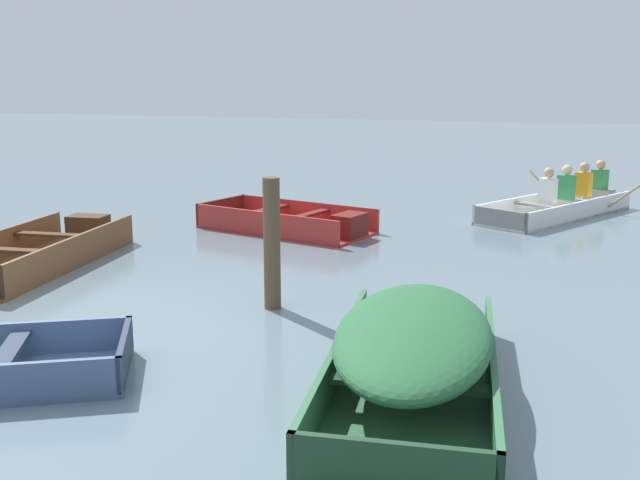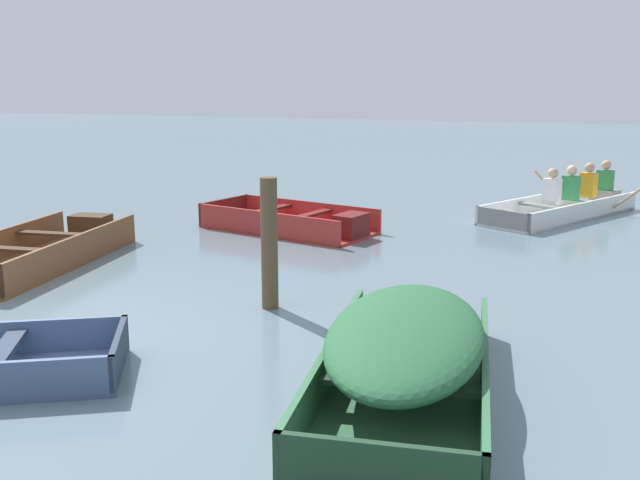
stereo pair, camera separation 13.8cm
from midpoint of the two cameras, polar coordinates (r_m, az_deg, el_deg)
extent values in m
plane|color=slate|center=(7.05, -22.81, -7.88)|extent=(80.00, 80.00, 0.00)
cube|color=#273246|center=(6.12, -15.12, -8.75)|extent=(0.55, 0.89, 0.33)
cube|color=#273246|center=(6.25, -23.38, -8.10)|extent=(0.59, 0.86, 0.04)
cube|color=brown|center=(10.04, -21.31, -1.73)|extent=(1.68, 3.27, 0.04)
cube|color=brown|center=(9.69, -18.49, -0.87)|extent=(0.52, 3.09, 0.42)
cube|color=#3F2716|center=(11.14, -17.51, 0.99)|extent=(0.60, 0.44, 0.37)
cube|color=#3F2716|center=(10.36, -20.02, 0.45)|extent=(1.14, 0.33, 0.04)
cube|color=#3F2716|center=(9.60, -22.97, -0.70)|extent=(1.14, 0.33, 0.04)
cube|color=#387047|center=(5.62, 7.48, -11.96)|extent=(1.65, 3.13, 0.04)
cube|color=#387047|center=(5.63, 1.46, -10.00)|extent=(0.49, 2.95, 0.37)
cube|color=#387047|center=(5.55, 13.71, -10.74)|extent=(0.49, 2.95, 0.37)
cube|color=#1E3D27|center=(4.25, 5.65, -18.01)|extent=(1.22, 0.23, 0.37)
cube|color=#1E3D27|center=(6.78, 8.54, -6.03)|extent=(0.60, 0.44, 0.33)
cube|color=#1E3D27|center=(5.94, 7.95, -7.96)|extent=(1.14, 0.32, 0.04)
cube|color=#1E3D27|center=(5.11, 7.10, -11.40)|extent=(1.14, 0.32, 0.04)
ellipsoid|color=#286038|center=(5.45, 7.62, -7.53)|extent=(1.51, 2.59, 0.39)
cube|color=#AD2D28|center=(11.51, -2.23, 0.87)|extent=(2.96, 1.82, 0.04)
cube|color=#AD2D28|center=(11.95, -0.57, 2.17)|extent=(2.70, 0.67, 0.40)
cube|color=#AD2D28|center=(11.02, -4.05, 1.26)|extent=(2.70, 0.67, 0.40)
cube|color=maroon|center=(12.32, -7.32, 2.38)|extent=(0.33, 1.21, 0.40)
cube|color=maroon|center=(10.82, 2.88, 1.17)|extent=(0.48, 0.62, 0.36)
cube|color=maroon|center=(11.23, -0.54, 2.01)|extent=(0.41, 1.13, 0.04)
cube|color=maroon|center=(11.71, -3.87, 2.42)|extent=(0.41, 1.13, 0.04)
cube|color=white|center=(13.40, 18.88, 1.85)|extent=(2.57, 3.64, 0.04)
cube|color=white|center=(13.62, 17.14, 2.76)|extent=(1.70, 3.18, 0.33)
cube|color=white|center=(13.15, 20.78, 2.16)|extent=(1.70, 3.18, 0.33)
cube|color=gray|center=(11.90, 14.68, 1.56)|extent=(0.94, 0.52, 0.33)
cube|color=gray|center=(14.78, 22.05, 3.18)|extent=(0.58, 0.54, 0.30)
cube|color=gray|center=(13.83, 20.06, 3.04)|extent=(0.90, 0.58, 0.04)
cube|color=gray|center=(12.91, 17.76, 2.57)|extent=(0.90, 0.58, 0.04)
cube|color=white|center=(13.06, 18.34, 3.71)|extent=(0.33, 0.29, 0.44)
sphere|color=tan|center=(13.02, 18.44, 5.10)|extent=(0.18, 0.18, 0.18)
cube|color=#338C4C|center=(13.60, 19.68, 3.94)|extent=(0.33, 0.29, 0.44)
sphere|color=beige|center=(13.56, 19.78, 5.28)|extent=(0.18, 0.18, 0.18)
cube|color=orange|center=(14.14, 20.93, 4.15)|extent=(0.33, 0.29, 0.44)
sphere|color=tan|center=(14.11, 21.03, 5.44)|extent=(0.18, 0.18, 0.18)
cube|color=#338C4C|center=(14.70, 22.08, 4.34)|extent=(0.33, 0.29, 0.44)
sphere|color=tan|center=(14.66, 22.18, 5.58)|extent=(0.18, 0.18, 0.18)
cylinder|color=tan|center=(14.55, 18.05, 4.15)|extent=(0.59, 0.34, 0.55)
cylinder|color=tan|center=(13.80, 23.88, 3.27)|extent=(0.59, 0.34, 0.55)
cylinder|color=brown|center=(7.43, -3.54, -0.31)|extent=(0.18, 0.18, 1.39)
camera|label=1|loc=(0.07, -89.57, 0.10)|focal=40.00mm
camera|label=2|loc=(0.07, 90.43, -0.10)|focal=40.00mm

